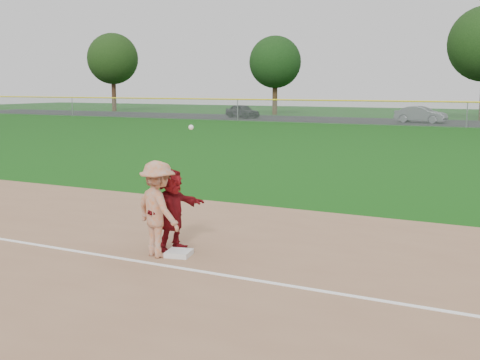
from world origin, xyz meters
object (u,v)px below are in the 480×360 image
at_px(base_runner, 172,209).
at_px(car_mid, 421,114).
at_px(car_left, 242,111).
at_px(first_base, 179,253).

distance_m(base_runner, car_mid, 44.85).
relative_size(base_runner, car_mid, 0.37).
height_order(base_runner, car_mid, base_runner).
height_order(car_left, car_mid, car_mid).
xyz_separation_m(car_left, car_mid, (17.66, -0.11, 0.04)).
xyz_separation_m(first_base, car_mid, (-3.90, 45.04, 0.66)).
distance_m(car_left, car_mid, 17.66).
bearing_deg(car_left, car_mid, -66.97).
bearing_deg(first_base, car_left, 115.53).
bearing_deg(first_base, base_runner, 137.97).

